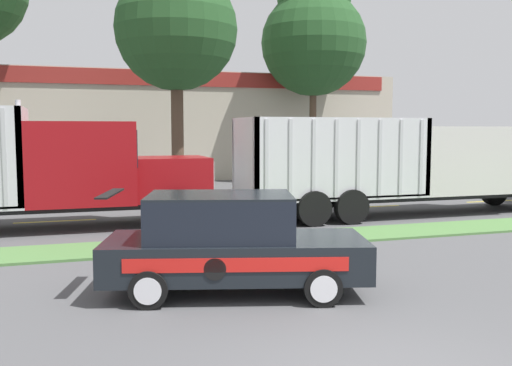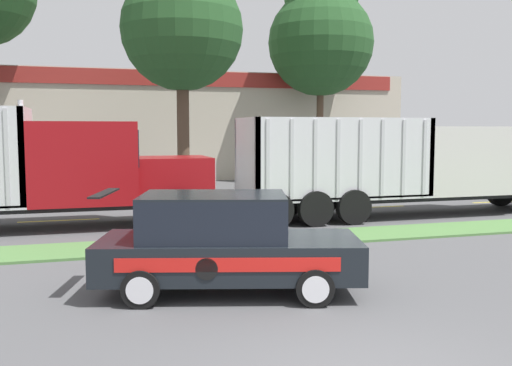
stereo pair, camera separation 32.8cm
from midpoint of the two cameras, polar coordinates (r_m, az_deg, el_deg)
The scene contains 11 objects.
grass_verge at distance 14.05m, azimuth -4.83°, elevation -6.00°, with size 120.00×1.80×0.06m, color #517F42.
centre_line_3 at distance 18.55m, azimuth -19.90°, elevation -3.61°, with size 2.40×0.14×0.01m, color yellow.
centre_line_4 at distance 19.11m, azimuth -3.48°, elevation -3.04°, with size 2.40×0.14×0.01m, color yellow.
centre_line_5 at distance 21.09m, azimuth 10.90°, elevation -2.34°, with size 2.40×0.14×0.01m, color yellow.
centre_line_6 at distance 24.14m, azimuth 22.23°, elevation -1.68°, with size 2.40×0.14×0.01m, color yellow.
dump_truck_lead at distance 19.64m, azimuth 16.28°, elevation 1.43°, with size 11.28×2.57×3.15m.
dump_truck_far_right at distance 16.99m, azimuth -22.24°, elevation 0.88°, with size 11.94×2.77×3.57m.
rally_car at distance 9.81m, azimuth -3.56°, elevation -6.01°, with size 4.74×2.90×1.74m.
store_building_backdrop at distance 36.66m, azimuth -14.71°, elevation 5.48°, with size 32.62×12.10×5.96m.
tree_behind_left at distance 25.74m, azimuth -8.38°, elevation 16.09°, with size 5.28×5.28×11.07m.
tree_behind_centre at distance 31.66m, azimuth 5.48°, elevation 14.74°, with size 5.62×5.62×11.62m.
Camera 1 is at (-3.22, -5.18, 2.79)m, focal length 40.00 mm.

